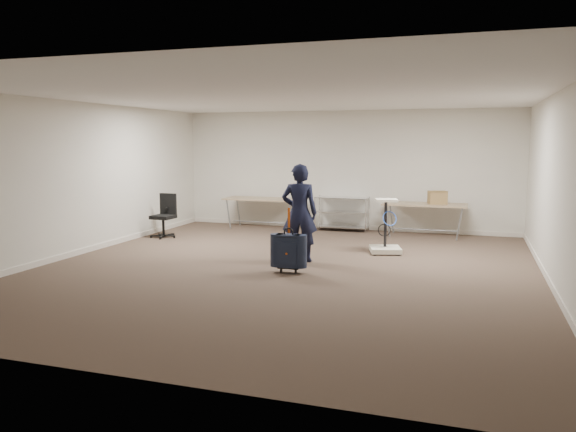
% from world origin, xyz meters
% --- Properties ---
extents(ground, '(9.00, 9.00, 0.00)m').
position_xyz_m(ground, '(0.00, 0.00, 0.00)').
color(ground, '#49362C').
rests_on(ground, ground).
extents(room_shell, '(8.00, 9.00, 9.00)m').
position_xyz_m(room_shell, '(0.00, 1.38, 0.05)').
color(room_shell, silver).
rests_on(room_shell, ground).
extents(folding_table_left, '(1.80, 0.75, 0.73)m').
position_xyz_m(folding_table_left, '(-1.90, 3.95, 0.68)').
color(folding_table_left, '#8E7757').
rests_on(folding_table_left, ground).
extents(folding_table_right, '(1.80, 0.75, 0.73)m').
position_xyz_m(folding_table_right, '(1.90, 3.95, 0.68)').
color(folding_table_right, '#8E7757').
rests_on(folding_table_right, ground).
extents(wire_shelf, '(1.22, 0.47, 0.80)m').
position_xyz_m(wire_shelf, '(0.00, 4.20, 0.44)').
color(wire_shelf, silver).
rests_on(wire_shelf, ground).
extents(person, '(0.69, 0.52, 1.70)m').
position_xyz_m(person, '(0.04, 0.65, 0.85)').
color(person, black).
rests_on(person, ground).
extents(suitcase, '(0.39, 0.24, 1.04)m').
position_xyz_m(suitcase, '(0.14, -0.26, 0.35)').
color(suitcase, black).
rests_on(suitcase, ground).
extents(office_chair, '(0.57, 0.57, 0.95)m').
position_xyz_m(office_chair, '(-3.49, 2.11, 0.29)').
color(office_chair, black).
rests_on(office_chair, ground).
extents(equipment_cart, '(0.68, 0.68, 1.02)m').
position_xyz_m(equipment_cart, '(1.37, 1.84, 0.27)').
color(equipment_cart, beige).
rests_on(equipment_cart, ground).
extents(cardboard_box, '(0.44, 0.39, 0.28)m').
position_xyz_m(cardboard_box, '(2.16, 3.97, 0.87)').
color(cardboard_box, olive).
rests_on(cardboard_box, folding_table_right).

